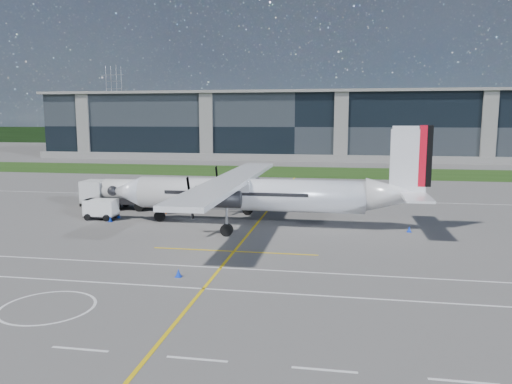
# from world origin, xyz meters

# --- Properties ---
(ground) EXTENTS (400.00, 400.00, 0.00)m
(ground) POSITION_xyz_m (0.00, 40.00, 0.00)
(ground) COLOR #5D5A58
(ground) RESTS_ON ground
(grass_strip) EXTENTS (400.00, 18.00, 0.04)m
(grass_strip) POSITION_xyz_m (0.00, 48.00, 0.02)
(grass_strip) COLOR #1D4011
(grass_strip) RESTS_ON ground
(terminal_building) EXTENTS (120.00, 20.00, 15.00)m
(terminal_building) POSITION_xyz_m (0.00, 80.00, 7.50)
(terminal_building) COLOR black
(terminal_building) RESTS_ON ground
(tree_line) EXTENTS (400.00, 6.00, 6.00)m
(tree_line) POSITION_xyz_m (0.00, 140.00, 3.00)
(tree_line) COLOR black
(tree_line) RESTS_ON ground
(pylon_west) EXTENTS (9.00, 4.60, 30.00)m
(pylon_west) POSITION_xyz_m (-80.00, 150.00, 15.00)
(pylon_west) COLOR gray
(pylon_west) RESTS_ON ground
(yellow_taxiway_centerline) EXTENTS (0.20, 70.00, 0.01)m
(yellow_taxiway_centerline) POSITION_xyz_m (3.00, 10.00, 0.01)
(yellow_taxiway_centerline) COLOR yellow
(yellow_taxiway_centerline) RESTS_ON ground
(white_lane_line) EXTENTS (90.00, 0.15, 0.01)m
(white_lane_line) POSITION_xyz_m (0.00, -14.00, 0.01)
(white_lane_line) COLOR white
(white_lane_line) RESTS_ON ground
(turboprop_aircraft) EXTENTS (28.50, 29.55, 8.87)m
(turboprop_aircraft) POSITION_xyz_m (3.52, 3.01, 4.43)
(turboprop_aircraft) COLOR white
(turboprop_aircraft) RESTS_ON ground
(fuel_tanker_truck) EXTENTS (8.33, 2.71, 3.12)m
(fuel_tanker_truck) POSITION_xyz_m (-13.10, 8.66, 1.56)
(fuel_tanker_truck) COLOR silver
(fuel_tanker_truck) RESTS_ON ground
(baggage_tug) EXTENTS (3.13, 1.88, 1.88)m
(baggage_tug) POSITION_xyz_m (-11.82, 3.14, 0.94)
(baggage_tug) COLOR white
(baggage_tug) RESTS_ON ground
(ground_crew_person) EXTENTS (0.72, 0.93, 2.11)m
(ground_crew_person) POSITION_xyz_m (-6.75, 6.55, 1.06)
(ground_crew_person) COLOR #F25907
(ground_crew_person) RESTS_ON ground
(safety_cone_stbdwing) EXTENTS (0.36, 0.36, 0.50)m
(safety_cone_stbdwing) POSITION_xyz_m (0.42, 17.43, 0.25)
(safety_cone_stbdwing) COLOR #0B31C3
(safety_cone_stbdwing) RESTS_ON ground
(safety_cone_nose_port) EXTENTS (0.36, 0.36, 0.50)m
(safety_cone_nose_port) POSITION_xyz_m (-10.42, 2.12, 0.25)
(safety_cone_nose_port) COLOR #0B31C3
(safety_cone_nose_port) RESTS_ON ground
(safety_cone_tail) EXTENTS (0.36, 0.36, 0.50)m
(safety_cone_tail) POSITION_xyz_m (16.12, 2.49, 0.25)
(safety_cone_tail) COLOR #0B31C3
(safety_cone_tail) RESTS_ON ground
(safety_cone_nose_stbd) EXTENTS (0.36, 0.36, 0.50)m
(safety_cone_nose_stbd) POSITION_xyz_m (-10.44, 3.91, 0.25)
(safety_cone_nose_stbd) COLOR #0B31C3
(safety_cone_nose_stbd) RESTS_ON ground
(safety_cone_portwing) EXTENTS (0.36, 0.36, 0.50)m
(safety_cone_portwing) POSITION_xyz_m (0.94, -12.20, 0.25)
(safety_cone_portwing) COLOR #0B31C3
(safety_cone_portwing) RESTS_ON ground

